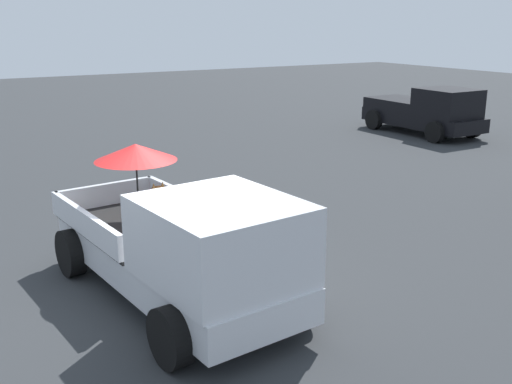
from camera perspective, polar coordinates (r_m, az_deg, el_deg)
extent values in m
plane|color=#2D3033|center=(9.72, -7.79, -9.69)|extent=(80.00, 80.00, 0.00)
cylinder|color=black|center=(8.72, 3.51, -9.77)|extent=(0.82, 0.35, 0.80)
cylinder|color=black|center=(7.75, -8.04, -13.40)|extent=(0.82, 0.35, 0.80)
cylinder|color=black|center=(11.42, -7.77, -3.54)|extent=(0.82, 0.35, 0.80)
cylinder|color=black|center=(10.70, -17.05, -5.48)|extent=(0.82, 0.35, 0.80)
cube|color=silver|center=(9.49, -7.92, -6.58)|extent=(5.15, 2.27, 0.50)
cube|color=silver|center=(8.07, -3.36, -4.53)|extent=(2.27, 2.05, 1.08)
cube|color=#4C606B|center=(7.23, 0.95, -5.29)|extent=(0.22, 1.72, 0.64)
cube|color=black|center=(10.36, -11.02, -3.12)|extent=(2.96, 2.10, 0.06)
cube|color=silver|center=(10.68, -6.64, -1.04)|extent=(2.80, 0.36, 0.40)
cube|color=silver|center=(9.96, -15.87, -2.83)|extent=(2.80, 0.36, 0.40)
cube|color=silver|center=(11.48, -13.99, -0.22)|extent=(0.27, 1.84, 0.40)
ellipsoid|color=brown|center=(10.26, -9.86, -1.54)|extent=(0.71, 0.38, 0.52)
sphere|color=brown|center=(9.91, -9.17, -0.20)|extent=(0.31, 0.31, 0.28)
cone|color=brown|center=(9.91, -8.79, 0.65)|extent=(0.10, 0.10, 0.12)
cone|color=brown|center=(9.84, -9.62, 0.51)|extent=(0.10, 0.10, 0.12)
cylinder|color=black|center=(10.35, -11.09, 0.20)|extent=(0.03, 0.03, 1.09)
cone|color=red|center=(10.20, -11.29, 3.70)|extent=(1.49, 1.49, 0.28)
cylinder|color=black|center=(23.63, 19.70, 5.75)|extent=(0.76, 0.26, 0.76)
cylinder|color=black|center=(22.22, 16.52, 5.43)|extent=(0.76, 0.26, 0.76)
cylinder|color=black|center=(25.76, 14.25, 6.96)|extent=(0.76, 0.26, 0.76)
cylinder|color=black|center=(24.47, 11.06, 6.71)|extent=(0.76, 0.26, 0.76)
cube|color=black|center=(23.96, 15.34, 6.65)|extent=(4.80, 1.81, 0.50)
cube|color=black|center=(23.04, 17.61, 8.02)|extent=(1.90, 1.81, 1.00)
cube|color=black|center=(24.59, 13.74, 8.05)|extent=(2.70, 1.81, 0.40)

